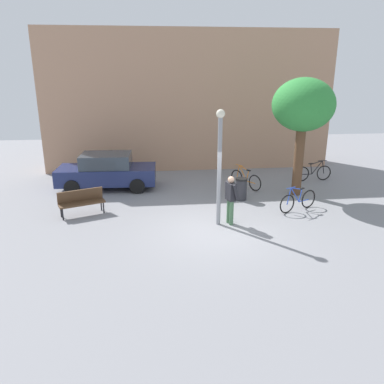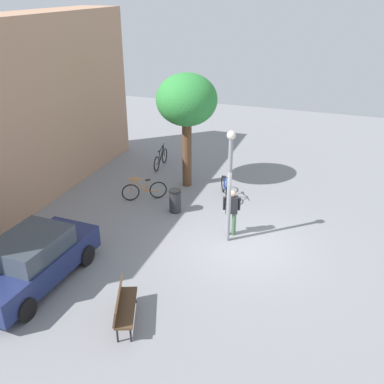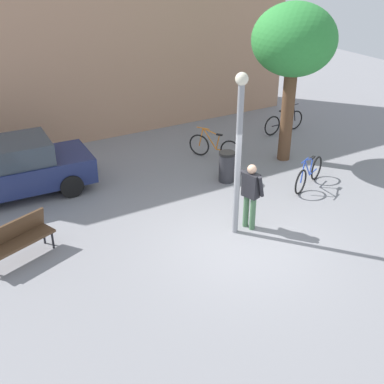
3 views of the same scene
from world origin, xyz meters
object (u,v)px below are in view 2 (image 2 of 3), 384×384
at_px(trash_bin, 175,201).
at_px(person_by_lamppost, 232,210).
at_px(plaza_tree, 187,102).
at_px(bicycle_blue, 225,189).
at_px(park_bench, 123,304).
at_px(parked_car_navy, 33,260).
at_px(bicycle_black, 161,159).
at_px(bicycle_orange, 144,191).
at_px(lamppost, 230,179).

bearing_deg(trash_bin, person_by_lamppost, -111.38).
bearing_deg(plaza_tree, bicycle_blue, -109.28).
distance_m(park_bench, parked_car_navy, 3.20).
bearing_deg(person_by_lamppost, parked_car_navy, 134.76).
xyz_separation_m(person_by_lamppost, park_bench, (-5.13, 1.43, -0.42)).
xyz_separation_m(park_bench, trash_bin, (6.08, 0.99, -0.09)).
bearing_deg(trash_bin, parked_car_navy, 158.62).
height_order(park_bench, bicycle_black, bicycle_black).
bearing_deg(park_bench, bicycle_orange, 20.92).
distance_m(lamppost, bicycle_blue, 3.79).
height_order(plaza_tree, bicycle_blue, plaza_tree).
relative_size(plaza_tree, trash_bin, 5.28).
distance_m(bicycle_blue, trash_bin, 2.31).
height_order(bicycle_black, parked_car_navy, parked_car_navy).
bearing_deg(bicycle_black, trash_bin, -149.94).
distance_m(plaza_tree, trash_bin, 4.03).
distance_m(park_bench, bicycle_orange, 7.12).
xyz_separation_m(bicycle_orange, trash_bin, (-0.57, -1.55, 0.07)).
distance_m(plaza_tree, parked_car_navy, 8.60).
bearing_deg(plaza_tree, bicycle_black, 50.79).
distance_m(parked_car_navy, trash_bin, 5.89).
distance_m(plaza_tree, bicycle_orange, 3.91).
bearing_deg(bicycle_orange, lamppost, -115.80).
bearing_deg(bicycle_blue, bicycle_orange, 112.42).
bearing_deg(lamppost, parked_car_navy, 132.12).
xyz_separation_m(bicycle_blue, trash_bin, (-1.80, 1.45, 0.07)).
xyz_separation_m(bicycle_black, trash_bin, (-3.99, -2.31, 0.07)).
distance_m(person_by_lamppost, park_bench, 5.35).
distance_m(lamppost, parked_car_navy, 6.33).
relative_size(bicycle_black, parked_car_navy, 0.42).
relative_size(person_by_lamppost, trash_bin, 1.86).
xyz_separation_m(plaza_tree, bicycle_blue, (-0.66, -1.88, -3.23)).
bearing_deg(bicycle_orange, bicycle_black, 12.52).
relative_size(lamppost, bicycle_blue, 2.31).
xyz_separation_m(person_by_lamppost, trash_bin, (0.95, 2.42, -0.51)).
bearing_deg(plaza_tree, person_by_lamppost, -140.06).
bearing_deg(person_by_lamppost, bicycle_orange, 69.14).
bearing_deg(trash_bin, bicycle_orange, 69.96).
bearing_deg(bicycle_black, park_bench, -161.85).
bearing_deg(parked_car_navy, bicycle_orange, -5.62).
height_order(person_by_lamppost, park_bench, person_by_lamppost).
distance_m(park_bench, plaza_tree, 9.19).
bearing_deg(trash_bin, plaza_tree, 9.89).
height_order(lamppost, bicycle_blue, lamppost).
bearing_deg(lamppost, trash_bin, 60.78).
bearing_deg(park_bench, bicycle_blue, -3.30).
distance_m(park_bench, bicycle_black, 10.61).
relative_size(lamppost, plaza_tree, 0.81).
distance_m(person_by_lamppost, bicycle_black, 6.87).
relative_size(person_by_lamppost, bicycle_blue, 1.01).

